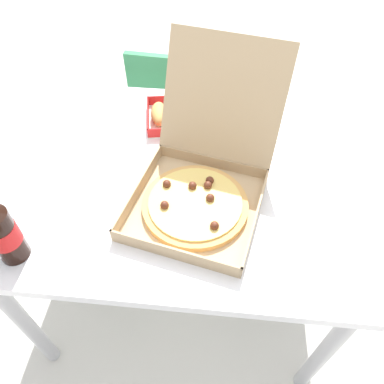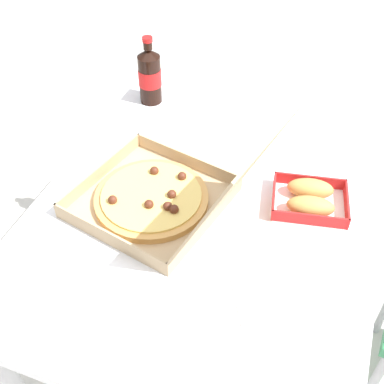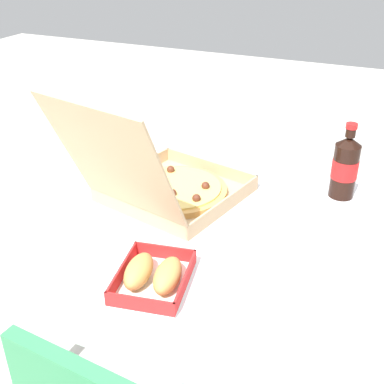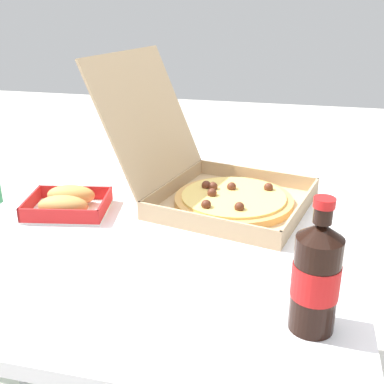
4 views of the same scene
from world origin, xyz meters
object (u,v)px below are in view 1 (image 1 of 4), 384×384
Objects in this scene: pizza_box_open at (200,185)px; cola_bottle at (2,233)px; chair at (177,111)px; paper_menu at (267,128)px; bread_side_box at (169,114)px.

cola_bottle is (-0.45, -0.24, 0.04)m from pizza_box_open.
pizza_box_open is at bearing -77.22° from chair.
paper_menu is at bearing 40.86° from cola_bottle.
chair is 0.65m from paper_menu.
pizza_box_open is 0.39m from paper_menu.
chair is 3.95× the size of paper_menu.
pizza_box_open is (0.17, -0.77, 0.33)m from chair.
chair reaches higher than paper_menu.
bread_side_box is 0.96× the size of cola_bottle.
cola_bottle is 1.07× the size of paper_menu.
cola_bottle is (-0.28, -1.01, 0.37)m from chair.
bread_side_box is (0.04, -0.43, 0.30)m from chair.
bread_side_box is 0.66m from cola_bottle.
pizza_box_open is 0.51m from cola_bottle.
pizza_box_open is at bearing -149.60° from paper_menu.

